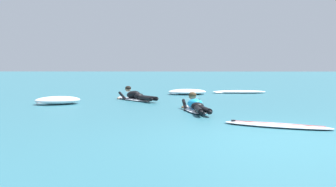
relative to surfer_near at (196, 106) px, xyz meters
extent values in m
plane|color=#2D6B7A|center=(1.26, 5.71, -0.14)|extent=(120.00, 120.00, 0.00)
ellipsoid|color=silver|center=(-0.02, 0.12, -0.11)|extent=(0.79, 2.07, 0.07)
ellipsoid|color=silver|center=(-0.14, 1.07, -0.10)|extent=(0.21, 0.22, 0.06)
ellipsoid|color=#1E9EDB|center=(-0.02, 0.17, 0.06)|extent=(0.49, 0.74, 0.35)
ellipsoid|color=black|center=(0.03, -0.23, 0.03)|extent=(0.37, 0.32, 0.20)
cylinder|color=black|center=(0.03, -0.83, 0.00)|extent=(0.21, 0.90, 0.14)
ellipsoid|color=black|center=(0.07, -1.28, 0.00)|extent=(0.13, 0.23, 0.08)
cylinder|color=black|center=(0.19, -0.81, 0.00)|extent=(0.31, 0.90, 0.14)
ellipsoid|color=black|center=(0.27, -1.25, 0.00)|extent=(0.13, 0.23, 0.08)
cylinder|color=black|center=(-0.29, 0.51, -0.02)|extent=(0.16, 0.55, 0.32)
sphere|color=#8C6647|center=(-0.34, 0.87, -0.12)|extent=(0.09, 0.09, 0.09)
cylinder|color=black|center=(0.15, 0.55, -0.02)|extent=(0.16, 0.55, 0.32)
sphere|color=#8C6647|center=(0.10, 0.89, -0.12)|extent=(0.09, 0.09, 0.09)
sphere|color=#8C6647|center=(-0.08, 0.57, 0.24)|extent=(0.21, 0.21, 0.21)
ellipsoid|color=#47331E|center=(-0.07, 0.55, 0.27)|extent=(0.25, 0.23, 0.16)
ellipsoid|color=silver|center=(-2.04, 3.50, -0.11)|extent=(1.65, 2.06, 0.07)
ellipsoid|color=silver|center=(-2.62, 4.33, -0.10)|extent=(0.27, 0.27, 0.06)
ellipsoid|color=black|center=(-2.07, 3.54, 0.06)|extent=(0.73, 0.81, 0.35)
ellipsoid|color=black|center=(-1.84, 3.20, 0.03)|extent=(0.44, 0.42, 0.20)
cylinder|color=black|center=(-1.58, 2.69, 0.00)|extent=(0.56, 0.79, 0.14)
ellipsoid|color=black|center=(-1.36, 2.33, 0.00)|extent=(0.21, 0.24, 0.08)
cylinder|color=black|center=(-1.45, 2.78, 0.00)|extent=(0.63, 0.75, 0.14)
ellipsoid|color=black|center=(-1.19, 2.45, 0.00)|extent=(0.21, 0.24, 0.08)
cylinder|color=black|center=(-2.47, 3.73, -0.02)|extent=(0.39, 0.51, 0.32)
sphere|color=tan|center=(-2.68, 4.03, -0.12)|extent=(0.09, 0.09, 0.09)
cylinder|color=black|center=(-2.10, 3.96, -0.02)|extent=(0.39, 0.51, 0.32)
sphere|color=tan|center=(-2.30, 4.25, -0.12)|extent=(0.09, 0.09, 0.09)
sphere|color=tan|center=(-2.30, 3.87, 0.24)|extent=(0.21, 0.21, 0.21)
ellipsoid|color=black|center=(-2.29, 3.86, 0.27)|extent=(0.29, 0.29, 0.16)
ellipsoid|color=silver|center=(1.52, -2.72, -0.11)|extent=(2.21, 1.45, 0.07)
cube|color=red|center=(1.52, -2.72, -0.07)|extent=(1.69, 0.85, 0.01)
cone|color=black|center=(0.70, -2.32, -0.14)|extent=(0.13, 0.13, 0.16)
ellipsoid|color=white|center=(-4.31, 1.93, -0.01)|extent=(1.66, 1.39, 0.26)
ellipsoid|color=white|center=(-4.04, 2.19, -0.05)|extent=(0.65, 0.62, 0.18)
ellipsoid|color=white|center=(-4.66, 1.67, -0.07)|extent=(0.68, 0.67, 0.14)
ellipsoid|color=white|center=(2.22, 7.23, -0.08)|extent=(2.37, 0.74, 0.13)
ellipsoid|color=white|center=(2.81, 7.35, -0.10)|extent=(0.88, 0.45, 0.09)
ellipsoid|color=white|center=(1.52, 7.15, -0.11)|extent=(0.91, 0.64, 0.07)
ellipsoid|color=white|center=(-0.09, 6.36, -0.03)|extent=(1.68, 1.21, 0.23)
ellipsoid|color=white|center=(0.29, 6.55, -0.06)|extent=(0.69, 0.66, 0.16)
ellipsoid|color=white|center=(-0.56, 6.21, -0.08)|extent=(0.58, 0.54, 0.13)
camera|label=1|loc=(-0.48, -11.08, 1.12)|focal=44.23mm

